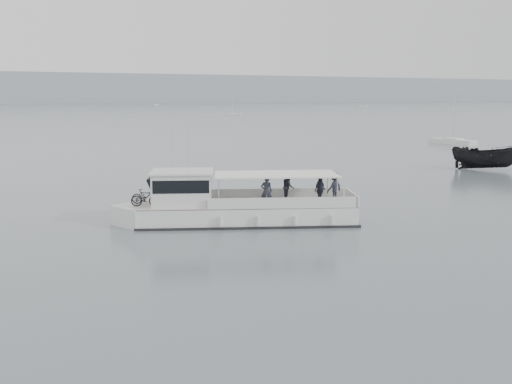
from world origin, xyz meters
name	(u,v)px	position (x,y,z in m)	size (l,w,h in m)	color
ground	(200,217)	(0.00, 0.00, 0.00)	(1400.00, 1400.00, 0.00)	slate
headland	(2,88)	(0.00, 560.00, 14.00)	(1400.00, 90.00, 28.00)	#939EA8
tour_boat	(226,207)	(0.76, -2.01, 0.87)	(12.43, 6.86, 5.32)	silver
dark_motorboat	(485,157)	(30.05, 8.67, 1.12)	(2.18, 5.79, 2.24)	black
moored_fleet	(103,113)	(27.99, 192.34, 0.36)	(320.90, 373.16, 9.25)	silver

